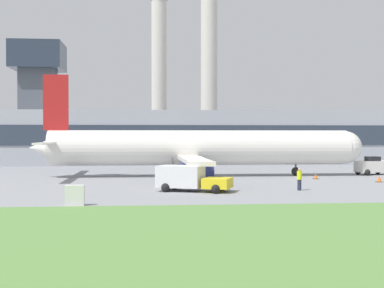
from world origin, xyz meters
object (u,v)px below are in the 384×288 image
Objects in this scene: pushback_tug at (373,167)px; baggage_truck at (189,178)px; airplane at (197,148)px; ground_crew_person at (299,179)px.

pushback_tug is 0.65× the size of baggage_truck.
airplane is at bearing 81.83° from baggage_truck.
ground_crew_person is at bearing -129.77° from pushback_tug.
airplane is 20.00m from pushback_tug.
baggage_truck is (-2.17, -15.14, -2.00)m from airplane.
ground_crew_person is (6.73, -15.37, -2.10)m from airplane.
baggage_truck is at bearing -98.17° from airplane.
baggage_truck reaches higher than ground_crew_person.
ground_crew_person is at bearing -66.35° from airplane.
airplane is 15.42m from baggage_truck.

